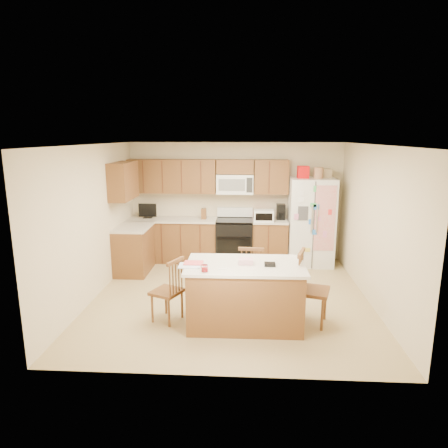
# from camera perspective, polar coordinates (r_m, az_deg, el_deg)

# --- Properties ---
(ground) EXTENTS (4.50, 4.50, 0.00)m
(ground) POSITION_cam_1_polar(r_m,az_deg,el_deg) (6.78, 0.93, -10.38)
(ground) COLOR tan
(ground) RESTS_ON ground
(room_shell) EXTENTS (4.60, 4.60, 2.52)m
(room_shell) POSITION_cam_1_polar(r_m,az_deg,el_deg) (6.35, 0.98, 1.67)
(room_shell) COLOR beige
(room_shell) RESTS_ON ground
(cabinetry) EXTENTS (3.36, 1.56, 2.15)m
(cabinetry) POSITION_cam_1_polar(r_m,az_deg,el_deg) (8.30, -5.30, 0.51)
(cabinetry) COLOR brown
(cabinetry) RESTS_ON ground
(stove) EXTENTS (0.76, 0.65, 1.13)m
(stove) POSITION_cam_1_polar(r_m,az_deg,el_deg) (8.46, 1.51, -2.29)
(stove) COLOR black
(stove) RESTS_ON ground
(refrigerator) EXTENTS (0.90, 0.79, 2.04)m
(refrigerator) POSITION_cam_1_polar(r_m,az_deg,el_deg) (8.39, 12.29, 0.44)
(refrigerator) COLOR white
(refrigerator) RESTS_ON ground
(island) EXTENTS (1.73, 0.97, 0.99)m
(island) POSITION_cam_1_polar(r_m,az_deg,el_deg) (5.71, 3.01, -9.96)
(island) COLOR brown
(island) RESTS_ON ground
(windsor_chair_left) EXTENTS (0.52, 0.53, 0.95)m
(windsor_chair_left) POSITION_cam_1_polar(r_m,az_deg,el_deg) (5.87, -7.97, -9.51)
(windsor_chair_left) COLOR brown
(windsor_chair_left) RESTS_ON ground
(windsor_chair_back) EXTENTS (0.44, 0.42, 0.96)m
(windsor_chair_back) POSITION_cam_1_polar(r_m,az_deg,el_deg) (6.41, 3.91, -7.40)
(windsor_chair_back) COLOR brown
(windsor_chair_back) RESTS_ON ground
(windsor_chair_right) EXTENTS (0.55, 0.56, 1.06)m
(windsor_chair_right) POSITION_cam_1_polar(r_m,az_deg,el_deg) (5.85, 12.31, -9.18)
(windsor_chair_right) COLOR brown
(windsor_chair_right) RESTS_ON ground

